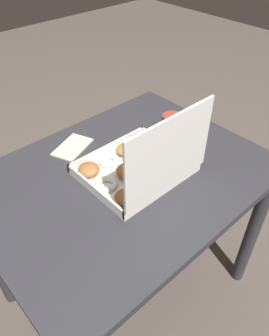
% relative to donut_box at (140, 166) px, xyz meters
% --- Properties ---
extents(ground_plane, '(8.00, 8.00, 0.00)m').
position_rel_donut_box_xyz_m(ground_plane, '(0.03, -0.05, -0.78)').
color(ground_plane, '#564C44').
extents(dining_table, '(0.98, 0.75, 0.73)m').
position_rel_donut_box_xyz_m(dining_table, '(0.03, -0.05, -0.17)').
color(dining_table, '#2D2D33').
rests_on(dining_table, ground_plane).
extents(donut_box, '(0.35, 0.30, 0.29)m').
position_rel_donut_box_xyz_m(donut_box, '(0.00, 0.00, 0.00)').
color(donut_box, silver).
rests_on(donut_box, dining_table).
extents(coffee_mug, '(0.08, 0.08, 0.09)m').
position_rel_donut_box_xyz_m(coffee_mug, '(-0.27, -0.10, -0.00)').
color(coffee_mug, '#A3382D').
rests_on(coffee_mug, dining_table).
extents(paper_napkin, '(0.18, 0.15, 0.01)m').
position_rel_donut_box_xyz_m(paper_napkin, '(0.08, -0.29, -0.04)').
color(paper_napkin, beige).
rests_on(paper_napkin, dining_table).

